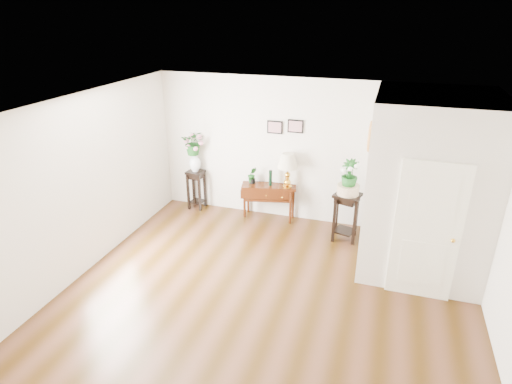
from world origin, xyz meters
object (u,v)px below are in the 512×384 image
at_px(table_lamp, 288,170).
at_px(plant_stand_a, 197,189).
at_px(plant_stand_b, 346,217).
at_px(console_table, 269,201).

xyz_separation_m(table_lamp, plant_stand_a, (-1.96, 0.00, -0.65)).
bearing_deg(table_lamp, plant_stand_b, -18.57).
height_order(console_table, table_lamp, table_lamp).
distance_m(plant_stand_a, plant_stand_b, 3.19).
bearing_deg(console_table, plant_stand_b, -27.12).
distance_m(table_lamp, plant_stand_a, 2.06).
bearing_deg(table_lamp, console_table, 180.00).
xyz_separation_m(console_table, plant_stand_a, (-1.59, 0.00, 0.06)).
relative_size(console_table, plant_stand_b, 1.20).
relative_size(console_table, table_lamp, 1.53).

